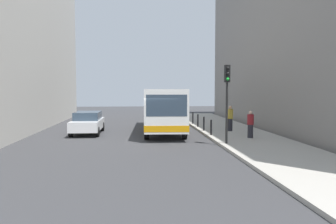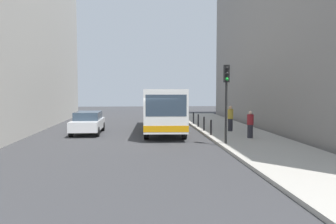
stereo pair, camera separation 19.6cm
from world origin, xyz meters
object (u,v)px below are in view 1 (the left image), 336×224
object	(u,v)px
bollard_near	(211,127)
car_beside_bus	(88,122)
traffic_light	(227,89)
bollard_mid	(204,124)
bus	(163,107)
pedestrian_mid_sidewalk	(230,118)
bollard_farthest	(193,118)
bollard_far	(198,121)
pedestrian_near_signal	(250,124)

from	to	relation	value
bollard_near	car_beside_bus	bearing A→B (deg)	162.66
traffic_light	bollard_mid	bearing A→B (deg)	91.01
car_beside_bus	bus	bearing A→B (deg)	-168.26
bus	car_beside_bus	distance (m)	5.37
bus	bollard_mid	distance (m)	3.14
bollard_mid	pedestrian_mid_sidewalk	distance (m)	1.82
car_beside_bus	bollard_mid	distance (m)	7.88
car_beside_bus	bollard_farthest	distance (m)	9.12
car_beside_bus	bollard_far	size ratio (longest dim) A/B	4.64
traffic_light	car_beside_bus	bearing A→B (deg)	144.10
pedestrian_near_signal	bus	bearing A→B (deg)	-53.02
pedestrian_near_signal	pedestrian_mid_sidewalk	size ratio (longest dim) A/B	0.92
bollard_near	pedestrian_mid_sidewalk	distance (m)	2.64
bollard_farthest	car_beside_bus	bearing A→B (deg)	-149.82
bollard_near	bollard_farthest	xyz separation A→B (m)	(0.00, 7.04, 0.00)
car_beside_bus	bollard_near	world-z (taller)	car_beside_bus
car_beside_bus	pedestrian_mid_sidewalk	xyz separation A→B (m)	(9.62, -0.51, 0.23)
traffic_light	pedestrian_mid_sidewalk	bearing A→B (deg)	72.75
bollard_far	pedestrian_near_signal	size ratio (longest dim) A/B	0.60
bollard_near	bollard_far	distance (m)	4.70
car_beside_bus	bollard_mid	size ratio (longest dim) A/B	4.64
traffic_light	bollard_farthest	bearing A→B (deg)	90.55
bus	pedestrian_mid_sidewalk	size ratio (longest dim) A/B	6.45
bollard_mid	bollard_far	bearing A→B (deg)	90.00
bollard_near	traffic_light	bearing A→B (deg)	-88.27
car_beside_bus	pedestrian_mid_sidewalk	size ratio (longest dim) A/B	2.56
car_beside_bus	pedestrian_near_signal	bearing A→B (deg)	159.11
bollard_near	pedestrian_near_signal	xyz separation A→B (m)	(2.03, -1.40, 0.31)
pedestrian_mid_sidewalk	bollard_farthest	bearing A→B (deg)	53.19
bollard_mid	pedestrian_near_signal	world-z (taller)	pedestrian_near_signal
bus	pedestrian_mid_sidewalk	xyz separation A→B (m)	(4.44, -1.55, -0.71)
bollard_far	bus	bearing A→B (deg)	-156.14
car_beside_bus	pedestrian_near_signal	size ratio (longest dim) A/B	2.77
bus	traffic_light	world-z (taller)	traffic_light
bus	bollard_far	distance (m)	3.15
bollard_farthest	pedestrian_near_signal	bearing A→B (deg)	-76.50
bus	bollard_farthest	xyz separation A→B (m)	(2.70, 3.54, -1.10)
bus	car_beside_bus	xyz separation A→B (m)	(-5.18, -1.04, -0.94)
traffic_light	bollard_mid	distance (m)	6.15
bollard_near	bollard_mid	xyz separation A→B (m)	(0.00, 2.35, 0.00)
pedestrian_mid_sidewalk	pedestrian_near_signal	bearing A→B (deg)	-140.63
bollard_farthest	bollard_mid	bearing A→B (deg)	-90.00
bollard_farthest	bollard_far	bearing A→B (deg)	-90.00
traffic_light	pedestrian_near_signal	distance (m)	3.42
bollard_far	bollard_farthest	distance (m)	2.35
car_beside_bus	bollard_near	xyz separation A→B (m)	(7.88, -2.46, -0.16)
bollard_near	bollard_farthest	world-z (taller)	same
bollard_far	bollard_near	bearing A→B (deg)	-90.00
pedestrian_mid_sidewalk	bollard_mid	bearing A→B (deg)	111.37
car_beside_bus	bollard_far	distance (m)	8.19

